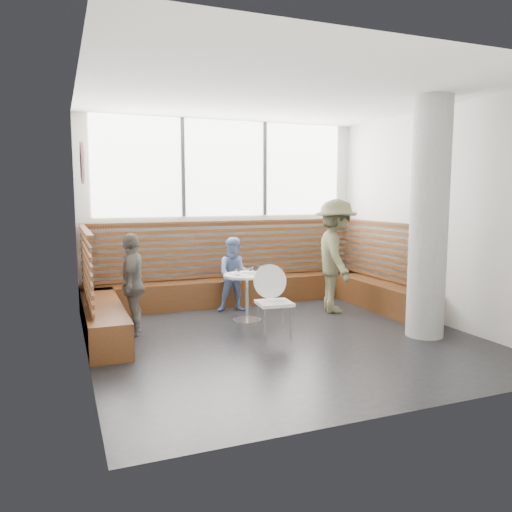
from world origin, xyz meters
name	(u,v)px	position (x,y,z in m)	size (l,w,h in m)	color
room	(284,219)	(0.00, 0.00, 1.60)	(5.00, 5.00, 3.20)	silver
booth	(239,286)	(0.00, 1.77, 0.41)	(5.00, 2.50, 1.44)	#482712
concrete_column	(429,219)	(1.85, -0.60, 1.60)	(0.50, 0.50, 3.20)	gray
wall_art	(82,163)	(-2.46, 0.40, 2.30)	(0.50, 0.50, 0.03)	white
cafe_table	(247,288)	(-0.13, 1.04, 0.52)	(0.70, 0.70, 0.72)	silver
cafe_chair	(272,295)	(-0.11, 0.13, 0.57)	(0.47, 0.46, 0.97)	white
adult_man	(335,256)	(1.43, 1.09, 0.93)	(1.20, 0.69, 1.85)	brown
child_back	(235,275)	(-0.09, 1.72, 0.61)	(0.60, 0.46, 1.23)	#6B81BB
child_left	(132,284)	(-1.84, 0.95, 0.70)	(0.82, 0.34, 1.40)	#615E58
plate_near	(236,273)	(-0.27, 1.17, 0.73)	(0.21, 0.21, 0.01)	white
plate_far	(247,272)	(-0.06, 1.22, 0.73)	(0.22, 0.22, 0.02)	white
glass_left	(237,272)	(-0.31, 0.98, 0.78)	(0.07, 0.07, 0.11)	white
glass_mid	(252,270)	(-0.06, 1.03, 0.78)	(0.08, 0.08, 0.12)	white
glass_right	(260,269)	(0.10, 1.09, 0.78)	(0.08, 0.08, 0.12)	white
menu_card	(255,276)	(-0.09, 0.84, 0.72)	(0.21, 0.14, 0.00)	#A5C64C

